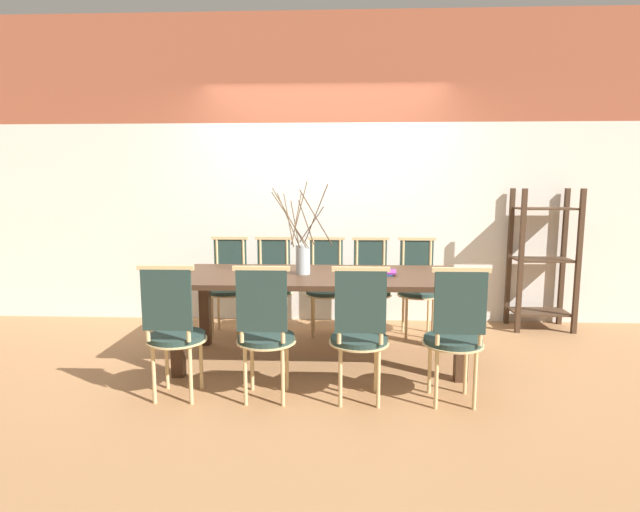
% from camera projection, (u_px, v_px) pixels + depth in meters
% --- Properties ---
extents(ground_plane, '(16.00, 16.00, 0.00)m').
position_uv_depth(ground_plane, '(320.00, 361.00, 4.17)').
color(ground_plane, '#9E7047').
extents(wall_rear, '(12.00, 0.06, 3.20)m').
position_uv_depth(wall_rear, '(325.00, 171.00, 5.25)').
color(wall_rear, silver).
rests_on(wall_rear, ground_plane).
extents(dining_table, '(2.35, 0.98, 0.73)m').
position_uv_depth(dining_table, '(320.00, 285.00, 4.08)').
color(dining_table, '#422B1C').
rests_on(dining_table, ground_plane).
extents(chair_near_leftend, '(0.41, 0.41, 0.95)m').
position_uv_depth(chair_near_leftend, '(174.00, 329.00, 3.35)').
color(chair_near_leftend, '#233833').
rests_on(chair_near_leftend, ground_plane).
extents(chair_near_left, '(0.41, 0.41, 0.95)m').
position_uv_depth(chair_near_left, '(265.00, 330.00, 3.32)').
color(chair_near_left, '#233833').
rests_on(chair_near_left, ground_plane).
extents(chair_near_center, '(0.41, 0.41, 0.95)m').
position_uv_depth(chair_near_center, '(359.00, 331.00, 3.30)').
color(chair_near_center, '#233833').
rests_on(chair_near_center, ground_plane).
extents(chair_near_right, '(0.41, 0.41, 0.95)m').
position_uv_depth(chair_near_right, '(455.00, 332.00, 3.27)').
color(chair_near_right, '#233833').
rests_on(chair_near_right, ground_plane).
extents(chair_far_leftend, '(0.41, 0.41, 0.95)m').
position_uv_depth(chair_far_leftend, '(228.00, 283.00, 4.93)').
color(chair_far_leftend, '#233833').
rests_on(chair_far_leftend, ground_plane).
extents(chair_far_left, '(0.41, 0.41, 0.95)m').
position_uv_depth(chair_far_left, '(272.00, 283.00, 4.91)').
color(chair_far_left, '#233833').
rests_on(chair_far_left, ground_plane).
extents(chair_far_center, '(0.41, 0.41, 0.95)m').
position_uv_depth(chair_far_center, '(326.00, 284.00, 4.89)').
color(chair_far_center, '#233833').
rests_on(chair_far_center, ground_plane).
extents(chair_far_right, '(0.41, 0.41, 0.95)m').
position_uv_depth(chair_far_right, '(371.00, 284.00, 4.87)').
color(chair_far_right, '#233833').
rests_on(chair_far_right, ground_plane).
extents(chair_far_rightend, '(0.41, 0.41, 0.95)m').
position_uv_depth(chair_far_rightend, '(418.00, 284.00, 4.85)').
color(chair_far_rightend, '#233833').
rests_on(chair_far_rightend, ground_plane).
extents(vase_centerpiece, '(0.49, 0.45, 0.75)m').
position_uv_depth(vase_centerpiece, '(303.00, 256.00, 4.05)').
color(vase_centerpiece, '#B2BCC1').
rests_on(vase_centerpiece, dining_table).
extents(book_stack, '(0.26, 0.21, 0.03)m').
position_uv_depth(book_stack, '(381.00, 272.00, 4.07)').
color(book_stack, '#234C8C').
rests_on(book_stack, dining_table).
extents(shelving_rack, '(0.59, 0.38, 1.42)m').
position_uv_depth(shelving_rack, '(543.00, 260.00, 5.02)').
color(shelving_rack, '#422D1E').
rests_on(shelving_rack, ground_plane).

